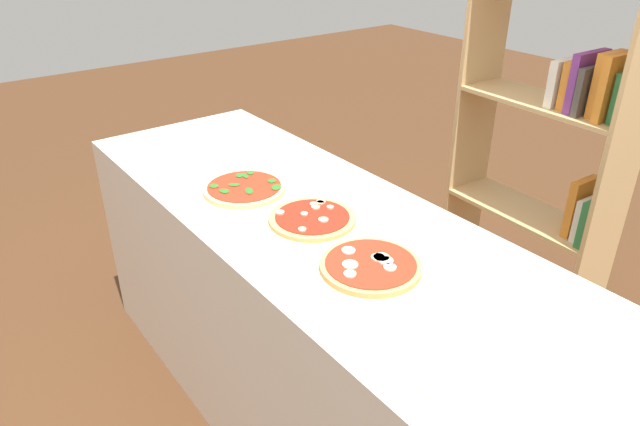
{
  "coord_description": "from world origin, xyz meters",
  "views": [
    {
      "loc": [
        1.3,
        -0.98,
        1.78
      ],
      "look_at": [
        0.0,
        0.0,
        0.91
      ],
      "focal_mm": 32.61,
      "sensor_mm": 36.0,
      "label": 1
    }
  ],
  "objects_px": {
    "pizza_mozzarella_2": "(371,266)",
    "bookshelf": "(553,166)",
    "pizza_mushroom_1": "(312,218)",
    "pizza_spinach_0": "(244,188)"
  },
  "relations": [
    {
      "from": "pizza_spinach_0",
      "to": "bookshelf",
      "type": "distance_m",
      "value": 1.34
    },
    {
      "from": "pizza_mozzarella_2",
      "to": "bookshelf",
      "type": "xyz_separation_m",
      "value": [
        -0.24,
        1.25,
        -0.11
      ]
    },
    {
      "from": "pizza_mushroom_1",
      "to": "pizza_mozzarella_2",
      "type": "bearing_deg",
      "value": -6.27
    },
    {
      "from": "pizza_spinach_0",
      "to": "bookshelf",
      "type": "bearing_deg",
      "value": 72.77
    },
    {
      "from": "bookshelf",
      "to": "pizza_mushroom_1",
      "type": "bearing_deg",
      "value": -93.75
    },
    {
      "from": "pizza_mushroom_1",
      "to": "pizza_mozzarella_2",
      "type": "relative_size",
      "value": 0.98
    },
    {
      "from": "pizza_mozzarella_2",
      "to": "bookshelf",
      "type": "distance_m",
      "value": 1.28
    },
    {
      "from": "pizza_mushroom_1",
      "to": "pizza_mozzarella_2",
      "type": "height_order",
      "value": "pizza_mozzarella_2"
    },
    {
      "from": "bookshelf",
      "to": "pizza_mozzarella_2",
      "type": "bearing_deg",
      "value": -79.24
    },
    {
      "from": "pizza_mushroom_1",
      "to": "pizza_mozzarella_2",
      "type": "xyz_separation_m",
      "value": [
        0.32,
        -0.03,
        0.0
      ]
    }
  ]
}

